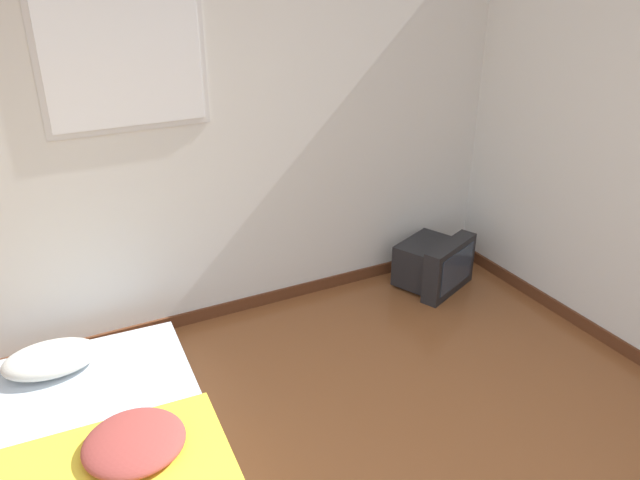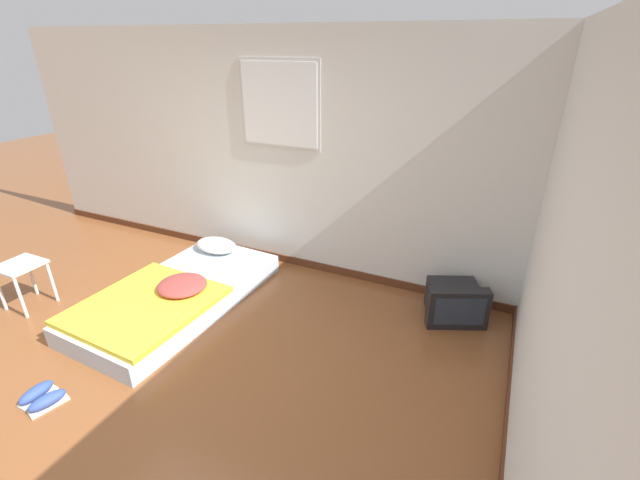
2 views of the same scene
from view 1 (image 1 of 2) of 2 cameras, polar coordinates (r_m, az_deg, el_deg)
name	(u,v)px [view 1 (image 1 of 2)]	position (r m, az deg, el deg)	size (l,w,h in m)	color
wall_back	(141,145)	(3.93, -16.03, 8.35)	(7.50, 0.08, 2.60)	silver
mattress_bed	(108,471)	(3.30, -18.82, -19.36)	(1.17, 2.15, 0.34)	silver
crt_tv	(434,264)	(4.81, 10.39, -2.15)	(0.63, 0.59, 0.40)	black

